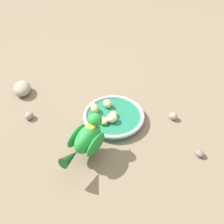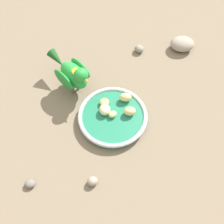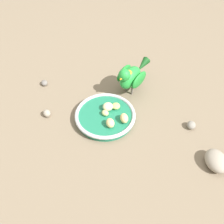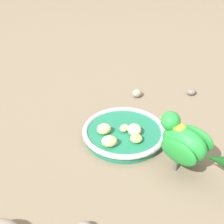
% 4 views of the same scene
% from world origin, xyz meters
% --- Properties ---
extents(ground_plane, '(4.00, 4.00, 0.00)m').
position_xyz_m(ground_plane, '(0.00, 0.00, 0.00)').
color(ground_plane, '#756651').
extents(feeding_bowl, '(0.20, 0.20, 0.03)m').
position_xyz_m(feeding_bowl, '(0.03, -0.00, 0.01)').
color(feeding_bowl, '#1E7251').
rests_on(feeding_bowl, ground_plane).
extents(apple_piece_0, '(0.03, 0.04, 0.03)m').
position_xyz_m(apple_piece_0, '(0.03, -0.05, 0.03)').
color(apple_piece_0, '#E5C67F').
rests_on(apple_piece_0, feeding_bowl).
extents(apple_piece_1, '(0.03, 0.03, 0.02)m').
position_xyz_m(apple_piece_1, '(0.03, -0.00, 0.03)').
color(apple_piece_1, '#C6D17A').
rests_on(apple_piece_1, feeding_bowl).
extents(apple_piece_2, '(0.04, 0.04, 0.02)m').
position_xyz_m(apple_piece_2, '(0.08, 0.01, 0.03)').
color(apple_piece_2, '#B2CC66').
rests_on(apple_piece_2, feeding_bowl).
extents(apple_piece_3, '(0.04, 0.04, 0.03)m').
position_xyz_m(apple_piece_3, '(0.05, 0.02, 0.03)').
color(apple_piece_3, beige).
rests_on(apple_piece_3, feeding_bowl).
extents(apple_piece_4, '(0.03, 0.04, 0.03)m').
position_xyz_m(apple_piece_4, '(0.07, -0.05, 0.04)').
color(apple_piece_4, '#E5C67F').
rests_on(apple_piece_4, feeding_bowl).
extents(parrot, '(0.17, 0.12, 0.13)m').
position_xyz_m(parrot, '(0.17, 0.09, 0.07)').
color(parrot, '#59544C').
rests_on(parrot, ground_plane).
extents(rock_large, '(0.08, 0.09, 0.04)m').
position_xyz_m(rock_large, '(0.25, -0.30, 0.02)').
color(rock_large, gray).
rests_on(rock_large, ground_plane).
extents(pebble_0, '(0.03, 0.03, 0.02)m').
position_xyz_m(pebble_0, '(-0.15, 0.10, 0.01)').
color(pebble_0, gray).
rests_on(pebble_0, ground_plane).
extents(pebble_1, '(0.04, 0.04, 0.02)m').
position_xyz_m(pebble_1, '(0.27, -0.15, 0.01)').
color(pebble_1, gray).
rests_on(pebble_1, ground_plane).
extents(pebble_2, '(0.03, 0.03, 0.02)m').
position_xyz_m(pebble_2, '(-0.11, 0.26, 0.01)').
color(pebble_2, slate).
rests_on(pebble_2, ground_plane).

